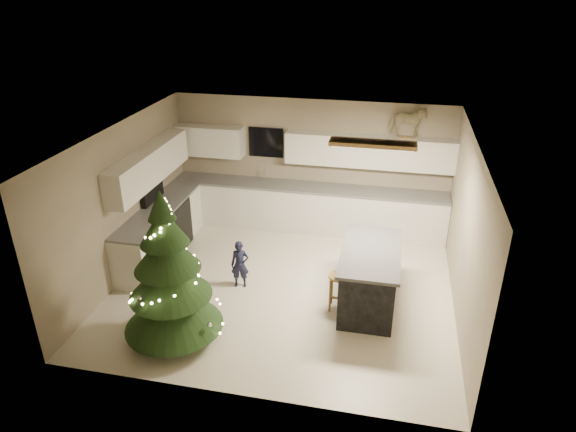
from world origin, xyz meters
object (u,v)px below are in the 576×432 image
object	(u,v)px
island	(369,277)
rocking_horse	(408,122)
bar_stool	(339,283)
toddler	(240,265)
christmas_tree	(170,281)

from	to	relation	value
island	rocking_horse	world-z (taller)	rocking_horse
bar_stool	rocking_horse	xyz separation A→B (m)	(0.85, 2.74, 1.85)
toddler	christmas_tree	bearing A→B (deg)	-120.05
bar_stool	rocking_horse	bearing A→B (deg)	72.80
island	bar_stool	distance (m)	0.51
rocking_horse	christmas_tree	bearing A→B (deg)	138.76
island	bar_stool	xyz separation A→B (m)	(-0.45, -0.24, -0.02)
bar_stool	christmas_tree	world-z (taller)	christmas_tree
bar_stool	toddler	distance (m)	1.70
christmas_tree	rocking_horse	xyz separation A→B (m)	(3.05, 3.92, 1.36)
island	rocking_horse	size ratio (longest dim) A/B	2.47
christmas_tree	toddler	size ratio (longest dim) A/B	2.81
bar_stool	toddler	size ratio (longest dim) A/B	0.74
bar_stool	toddler	xyz separation A→B (m)	(-1.67, 0.30, -0.05)
rocking_horse	bar_stool	bearing A→B (deg)	159.44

